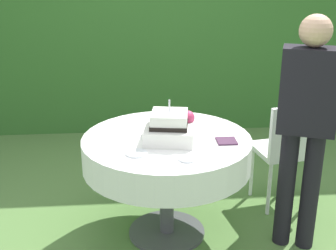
% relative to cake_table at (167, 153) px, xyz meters
% --- Properties ---
extents(ground_plane, '(20.00, 20.00, 0.00)m').
position_rel_cake_table_xyz_m(ground_plane, '(0.00, 0.00, -0.64)').
color(ground_plane, '#547A3D').
extents(foliage_hedge, '(6.85, 0.52, 2.85)m').
position_rel_cake_table_xyz_m(foliage_hedge, '(0.00, 2.38, 0.78)').
color(foliage_hedge, '#336628').
rests_on(foliage_hedge, ground_plane).
extents(cake_table, '(1.16, 1.16, 0.76)m').
position_rel_cake_table_xyz_m(cake_table, '(0.00, 0.00, 0.00)').
color(cake_table, '#4C4C51').
rests_on(cake_table, ground_plane).
extents(wedding_cake, '(0.37, 0.37, 0.28)m').
position_rel_cake_table_xyz_m(wedding_cake, '(0.02, -0.05, 0.20)').
color(wedding_cake, white).
rests_on(wedding_cake, cake_table).
extents(serving_plate_near, '(0.10, 0.10, 0.01)m').
position_rel_cake_table_xyz_m(serving_plate_near, '(0.09, -0.38, 0.12)').
color(serving_plate_near, white).
rests_on(serving_plate_near, cake_table).
extents(serving_plate_far, '(0.14, 0.14, 0.01)m').
position_rel_cake_table_xyz_m(serving_plate_far, '(-0.21, -0.26, 0.12)').
color(serving_plate_far, white).
rests_on(serving_plate_far, cake_table).
extents(napkin_stack, '(0.13, 0.13, 0.01)m').
position_rel_cake_table_xyz_m(napkin_stack, '(0.39, -0.11, 0.12)').
color(napkin_stack, '#4C2D47').
rests_on(napkin_stack, cake_table).
extents(garden_chair, '(0.46, 0.46, 0.89)m').
position_rel_cake_table_xyz_m(garden_chair, '(0.96, 0.30, -0.10)').
color(garden_chair, white).
rests_on(garden_chair, ground_plane).
extents(standing_person, '(0.41, 0.31, 1.60)m').
position_rel_cake_table_xyz_m(standing_person, '(0.88, -0.20, 0.28)').
color(standing_person, black).
rests_on(standing_person, ground_plane).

